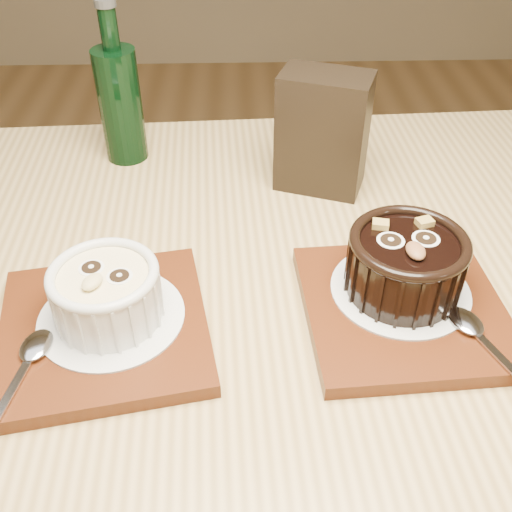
{
  "coord_description": "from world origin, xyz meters",
  "views": [
    {
      "loc": [
        0.24,
        -0.44,
        1.14
      ],
      "look_at": [
        0.26,
        -0.04,
        0.81
      ],
      "focal_mm": 42.0,
      "sensor_mm": 36.0,
      "label": 1
    }
  ],
  "objects_px": {
    "tray_left": "(105,329)",
    "ramekin_white": "(106,292)",
    "ramekin_dark": "(406,262)",
    "green_bottle": "(120,101)",
    "table": "(245,378)",
    "tray_right": "(403,309)",
    "condiment_stand": "(323,133)"
  },
  "relations": [
    {
      "from": "ramekin_dark",
      "to": "condiment_stand",
      "type": "xyz_separation_m",
      "value": [
        -0.05,
        0.21,
        0.02
      ]
    },
    {
      "from": "green_bottle",
      "to": "tray_left",
      "type": "bearing_deg",
      "value": -85.93
    },
    {
      "from": "table",
      "to": "green_bottle",
      "type": "xyz_separation_m",
      "value": [
        -0.15,
        0.3,
        0.17
      ]
    },
    {
      "from": "tray_right",
      "to": "green_bottle",
      "type": "relative_size",
      "value": 0.91
    },
    {
      "from": "ramekin_dark",
      "to": "green_bottle",
      "type": "height_order",
      "value": "green_bottle"
    },
    {
      "from": "tray_right",
      "to": "ramekin_dark",
      "type": "height_order",
      "value": "ramekin_dark"
    },
    {
      "from": "green_bottle",
      "to": "table",
      "type": "bearing_deg",
      "value": -63.88
    },
    {
      "from": "table",
      "to": "condiment_stand",
      "type": "xyz_separation_m",
      "value": [
        0.1,
        0.22,
        0.16
      ]
    },
    {
      "from": "table",
      "to": "ramekin_dark",
      "type": "bearing_deg",
      "value": 5.08
    },
    {
      "from": "condiment_stand",
      "to": "ramekin_white",
      "type": "bearing_deg",
      "value": -131.87
    },
    {
      "from": "table",
      "to": "condiment_stand",
      "type": "bearing_deg",
      "value": 66.89
    },
    {
      "from": "tray_right",
      "to": "tray_left",
      "type": "bearing_deg",
      "value": -176.41
    },
    {
      "from": "condiment_stand",
      "to": "green_bottle",
      "type": "height_order",
      "value": "green_bottle"
    },
    {
      "from": "condiment_stand",
      "to": "table",
      "type": "bearing_deg",
      "value": -113.11
    },
    {
      "from": "ramekin_white",
      "to": "green_bottle",
      "type": "bearing_deg",
      "value": 120.16
    },
    {
      "from": "tray_right",
      "to": "ramekin_dark",
      "type": "distance_m",
      "value": 0.05
    },
    {
      "from": "tray_left",
      "to": "ramekin_white",
      "type": "xyz_separation_m",
      "value": [
        0.01,
        0.01,
        0.04
      ]
    },
    {
      "from": "tray_left",
      "to": "ramekin_white",
      "type": "relative_size",
      "value": 1.89
    },
    {
      "from": "tray_left",
      "to": "ramekin_dark",
      "type": "relative_size",
      "value": 1.68
    },
    {
      "from": "table",
      "to": "tray_left",
      "type": "height_order",
      "value": "tray_left"
    },
    {
      "from": "tray_right",
      "to": "ramekin_dark",
      "type": "bearing_deg",
      "value": 91.03
    },
    {
      "from": "tray_right",
      "to": "condiment_stand",
      "type": "height_order",
      "value": "condiment_stand"
    },
    {
      "from": "tray_left",
      "to": "green_bottle",
      "type": "height_order",
      "value": "green_bottle"
    },
    {
      "from": "tray_left",
      "to": "green_bottle",
      "type": "relative_size",
      "value": 0.91
    },
    {
      "from": "tray_left",
      "to": "ramekin_white",
      "type": "height_order",
      "value": "ramekin_white"
    },
    {
      "from": "tray_left",
      "to": "table",
      "type": "bearing_deg",
      "value": 9.83
    },
    {
      "from": "ramekin_white",
      "to": "ramekin_dark",
      "type": "height_order",
      "value": "ramekin_dark"
    },
    {
      "from": "tray_left",
      "to": "condiment_stand",
      "type": "height_order",
      "value": "condiment_stand"
    },
    {
      "from": "condiment_stand",
      "to": "tray_left",
      "type": "bearing_deg",
      "value": -131.89
    },
    {
      "from": "ramekin_dark",
      "to": "green_bottle",
      "type": "distance_m",
      "value": 0.41
    },
    {
      "from": "tray_right",
      "to": "ramekin_dark",
      "type": "xyz_separation_m",
      "value": [
        -0.0,
        0.02,
        0.04
      ]
    },
    {
      "from": "table",
      "to": "tray_right",
      "type": "relative_size",
      "value": 6.86
    }
  ]
}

